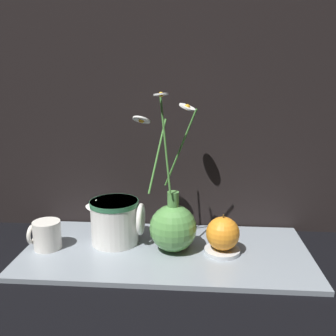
# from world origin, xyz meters

# --- Properties ---
(ground_plane) EXTENTS (6.00, 6.00, 0.00)m
(ground_plane) POSITION_xyz_m (0.00, 0.00, 0.00)
(ground_plane) COLOR black
(shelf) EXTENTS (0.72, 0.33, 0.01)m
(shelf) POSITION_xyz_m (0.00, 0.00, 0.01)
(shelf) COLOR gray
(shelf) RESTS_ON ground_plane
(backdrop_wall) EXTENTS (1.22, 0.02, 1.10)m
(backdrop_wall) POSITION_xyz_m (0.00, 0.18, 0.55)
(backdrop_wall) COLOR black
(backdrop_wall) RESTS_ON ground_plane
(vase_with_flowers) EXTENTS (0.17, 0.16, 0.40)m
(vase_with_flowers) POSITION_xyz_m (0.02, 0.00, 0.08)
(vase_with_flowers) COLOR #59994C
(vase_with_flowers) RESTS_ON shelf
(yellow_mug) EXTENTS (0.08, 0.07, 0.07)m
(yellow_mug) POSITION_xyz_m (-0.31, -0.01, 0.05)
(yellow_mug) COLOR silver
(yellow_mug) RESTS_ON shelf
(ceramic_pitcher) EXTENTS (0.15, 0.13, 0.13)m
(ceramic_pitcher) POSITION_xyz_m (-0.14, 0.03, 0.08)
(ceramic_pitcher) COLOR white
(ceramic_pitcher) RESTS_ON shelf
(saucer_plate) EXTENTS (0.09, 0.09, 0.01)m
(saucer_plate) POSITION_xyz_m (0.14, -0.01, 0.02)
(saucer_plate) COLOR silver
(saucer_plate) RESTS_ON shelf
(orange_fruit) EXTENTS (0.08, 0.08, 0.09)m
(orange_fruit) POSITION_xyz_m (0.14, -0.01, 0.06)
(orange_fruit) COLOR orange
(orange_fruit) RESTS_ON saucer_plate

